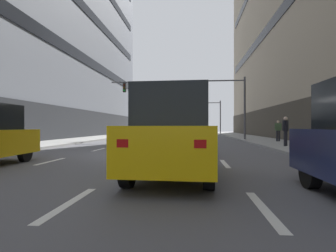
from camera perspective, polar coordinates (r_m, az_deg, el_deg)
name	(u,v)px	position (r m, az deg, el deg)	size (l,w,h in m)	color
ground_plane	(149,154)	(12.44, -4.16, -6.04)	(120.00, 120.00, 0.00)	#515156
sidewalk_right	(332,154)	(13.72, 32.11, -5.18)	(3.77, 80.00, 0.14)	gray
lane_stripe_l1_s3	(51,161)	(10.65, -24.11, -7.01)	(0.16, 2.00, 0.01)	silver
lane_stripe_l1_s4	(99,149)	(15.18, -14.74, -4.95)	(0.16, 2.00, 0.01)	silver
lane_stripe_l1_s5	(123,144)	(19.94, -9.78, -3.80)	(0.16, 2.00, 0.01)	silver
lane_stripe_l1_s6	(137,140)	(24.79, -6.75, -3.08)	(0.16, 2.00, 0.01)	silver
lane_stripe_l1_s7	(146,138)	(29.69, -4.72, -2.59)	(0.16, 2.00, 0.01)	silver
lane_stripe_l1_s8	(153,136)	(34.62, -3.26, -2.24)	(0.16, 2.00, 0.01)	silver
lane_stripe_l1_s9	(158,135)	(39.57, -2.17, -1.98)	(0.16, 2.00, 0.01)	silver
lane_stripe_l1_s10	(162,134)	(44.53, -1.32, -1.77)	(0.16, 2.00, 0.01)	silver
lane_stripe_l2_s2	(69,203)	(4.85, -20.65, -15.40)	(0.16, 2.00, 0.01)	silver
lane_stripe_l2_s3	(135,162)	(9.52, -7.18, -7.85)	(0.16, 2.00, 0.01)	silver
lane_stripe_l2_s4	(155,150)	(14.41, -2.83, -5.22)	(0.16, 2.00, 0.01)	silver
lane_stripe_l2_s5	(165,144)	(19.36, -0.71, -3.91)	(0.16, 2.00, 0.01)	silver
lane_stripe_l2_s6	(171,140)	(24.33, 0.55, -3.14)	(0.16, 2.00, 0.01)	silver
lane_stripe_l2_s7	(174,138)	(29.30, 1.37, -2.63)	(0.16, 2.00, 0.01)	silver
lane_stripe_l2_s8	(177,136)	(34.29, 1.96, -2.26)	(0.16, 2.00, 0.01)	silver
lane_stripe_l2_s9	(179,135)	(39.28, 2.40, -1.99)	(0.16, 2.00, 0.01)	silver
lane_stripe_l2_s10	(181,134)	(44.27, 2.74, -1.78)	(0.16, 2.00, 0.01)	silver
lane_stripe_l3_s2	(264,209)	(4.53, 20.08, -16.51)	(0.16, 2.00, 0.01)	silver
lane_stripe_l3_s3	(225,164)	(9.36, 12.22, -7.98)	(0.16, 2.00, 0.01)	silver
lane_stripe_l3_s4	(213,150)	(14.30, 9.83, -5.25)	(0.16, 2.00, 0.01)	silver
lane_stripe_l3_s5	(208,144)	(19.28, 8.68, -3.93)	(0.16, 2.00, 0.01)	silver
lane_stripe_l3_s6	(205,141)	(24.26, 8.00, -3.15)	(0.16, 2.00, 0.01)	silver
lane_stripe_l3_s7	(203,138)	(29.25, 7.56, -2.63)	(0.16, 2.00, 0.01)	silver
lane_stripe_l3_s8	(201,136)	(34.25, 7.24, -2.26)	(0.16, 2.00, 0.01)	silver
lane_stripe_l3_s9	(200,135)	(39.24, 7.01, -1.99)	(0.16, 2.00, 0.01)	silver
lane_stripe_l3_s10	(199,134)	(44.24, 6.83, -1.78)	(0.16, 2.00, 0.01)	silver
taxi_driving_1	(149,128)	(40.80, -4.24, -0.41)	(1.93, 4.50, 2.35)	black
car_driving_2	(181,137)	(12.39, 2.82, -2.49)	(1.80, 4.20, 1.57)	black
taxi_driving_3	(174,133)	(6.82, 1.36, -1.51)	(2.08, 4.69, 2.43)	black
car_driving_4	(168,129)	(39.90, 0.06, -0.74)	(2.02, 4.66, 1.73)	black
traffic_signal_0	(192,93)	(24.27, 5.33, 7.24)	(12.35, 0.35, 5.61)	#4C4C51
traffic_signal_1	(193,109)	(45.09, 5.49, 3.72)	(12.06, 0.34, 5.54)	#4C4C51
pedestrian_0	(278,129)	(22.10, 22.81, -0.65)	(0.53, 0.21, 1.63)	black
pedestrian_1	(286,129)	(16.90, 24.18, -0.57)	(0.40, 0.40, 1.73)	black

